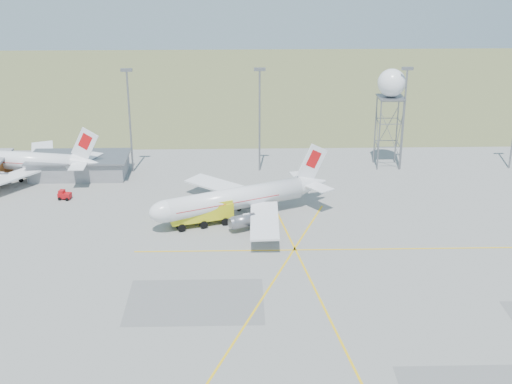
{
  "coord_description": "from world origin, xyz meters",
  "views": [
    {
      "loc": [
        -14.12,
        -67.07,
        47.68
      ],
      "look_at": [
        -11.37,
        40.0,
        5.6
      ],
      "focal_mm": 50.0,
      "sensor_mm": 36.0,
      "label": 1
    }
  ],
  "objects_px": {
    "fire_truck": "(202,213)",
    "baggage_tug": "(65,196)",
    "airliner_far": "(19,161)",
    "airliner_main": "(238,199)",
    "radar_tower": "(390,113)"
  },
  "relations": [
    {
      "from": "airliner_far",
      "to": "radar_tower",
      "type": "height_order",
      "value": "radar_tower"
    },
    {
      "from": "fire_truck",
      "to": "baggage_tug",
      "type": "distance_m",
      "value": 27.65
    },
    {
      "from": "fire_truck",
      "to": "airliner_far",
      "type": "bearing_deg",
      "value": 129.03
    },
    {
      "from": "fire_truck",
      "to": "baggage_tug",
      "type": "height_order",
      "value": "fire_truck"
    },
    {
      "from": "radar_tower",
      "to": "fire_truck",
      "type": "relative_size",
      "value": 1.82
    },
    {
      "from": "radar_tower",
      "to": "fire_truck",
      "type": "height_order",
      "value": "radar_tower"
    },
    {
      "from": "radar_tower",
      "to": "airliner_far",
      "type": "bearing_deg",
      "value": -176.24
    },
    {
      "from": "airliner_far",
      "to": "airliner_main",
      "type": "bearing_deg",
      "value": 165.29
    },
    {
      "from": "fire_truck",
      "to": "airliner_main",
      "type": "bearing_deg",
      "value": 5.03
    },
    {
      "from": "fire_truck",
      "to": "baggage_tug",
      "type": "relative_size",
      "value": 4.48
    },
    {
      "from": "airliner_far",
      "to": "radar_tower",
      "type": "distance_m",
      "value": 72.4
    },
    {
      "from": "airliner_main",
      "to": "radar_tower",
      "type": "bearing_deg",
      "value": -164.13
    },
    {
      "from": "airliner_main",
      "to": "radar_tower",
      "type": "height_order",
      "value": "radar_tower"
    },
    {
      "from": "airliner_main",
      "to": "airliner_far",
      "type": "xyz_separation_m",
      "value": [
        -41.92,
        20.65,
        -0.1
      ]
    },
    {
      "from": "fire_truck",
      "to": "baggage_tug",
      "type": "xyz_separation_m",
      "value": [
        -25.11,
        11.5,
        -1.34
      ]
    }
  ]
}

